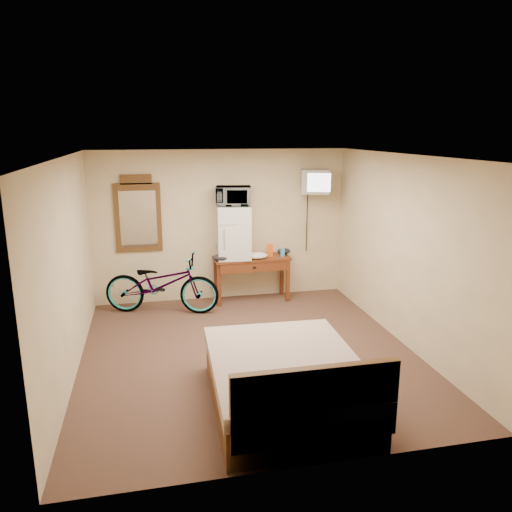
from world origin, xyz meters
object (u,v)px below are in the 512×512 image
mini_fridge (234,232)px  bicycle (162,284)px  wall_mirror (138,215)px  microwave (233,196)px  blue_cup (283,252)px  desk (252,265)px  bed (287,382)px  crt_television (315,181)px

mini_fridge → bicycle: 1.43m
wall_mirror → microwave: bearing=-8.5°
wall_mirror → bicycle: 1.18m
blue_cup → desk: bearing=178.9°
microwave → blue_cup: (0.81, -0.06, -0.95)m
wall_mirror → mini_fridge: bearing=-8.5°
bicycle → bed: (1.15, -3.13, -0.18)m
desk → mini_fridge: bearing=171.2°
bicycle → microwave: bearing=-60.6°
microwave → crt_television: size_ratio=0.89×
microwave → desk: bearing=1.2°
crt_television → bicycle: bearing=-174.0°
desk → crt_television: size_ratio=2.05×
desk → wall_mirror: wall_mirror is taller
blue_cup → bed: 3.52m
crt_television → wall_mirror: (-2.87, 0.25, -0.49)m
desk → mini_fridge: (-0.29, 0.05, 0.56)m
microwave → crt_television: (1.36, -0.03, 0.20)m
bicycle → crt_television: bearing=-68.4°
microwave → blue_cup: 1.26m
desk → blue_cup: blue_cup is taller
wall_mirror → bicycle: bearing=-59.2°
wall_mirror → bed: size_ratio=0.61×
blue_cup → bicycle: (-2.01, -0.24, -0.35)m
desk → bicycle: bearing=-170.6°
blue_cup → wall_mirror: bearing=173.1°
crt_television → bed: 4.04m
crt_television → bicycle: size_ratio=0.35×
microwave → bicycle: microwave is taller
blue_cup → bed: size_ratio=0.07×
blue_cup → microwave: bearing=176.1°
bed → blue_cup: bearing=75.6°
wall_mirror → bicycle: size_ratio=0.69×
mini_fridge → wall_mirror: bearing=171.5°
wall_mirror → bicycle: (0.31, -0.52, -1.01)m
desk → crt_television: (1.07, 0.02, 1.36)m
desk → bicycle: (-1.49, -0.25, -0.15)m
wall_mirror → blue_cup: bearing=-6.9°
bed → desk: bearing=84.2°
microwave → bed: (-0.05, -3.42, -1.48)m
mini_fridge → blue_cup: 0.90m
microwave → bicycle: (-1.20, -0.29, -1.30)m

